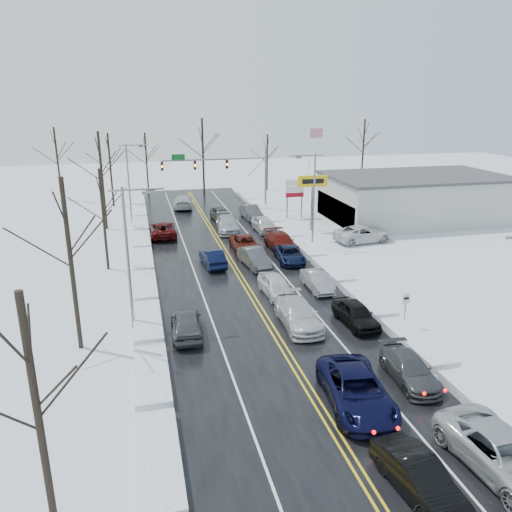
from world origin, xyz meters
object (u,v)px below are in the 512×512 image
object	(u,v)px
traffic_signal_mast	(227,167)
tires_plus_sign	(312,185)
flagpole	(310,159)
oncoming_car_0	(213,266)
dealership_building	(415,197)

from	to	relation	value
traffic_signal_mast	tires_plus_sign	size ratio (longest dim) A/B	2.21
flagpole	traffic_signal_mast	bearing A→B (deg)	-170.27
flagpole	oncoming_car_0	bearing A→B (deg)	-126.02
flagpole	oncoming_car_0	xyz separation A→B (m)	(-16.91, -23.26, -5.93)
oncoming_car_0	traffic_signal_mast	bearing A→B (deg)	-107.91
traffic_signal_mast	oncoming_car_0	distance (m)	22.54
tires_plus_sign	oncoming_car_0	bearing A→B (deg)	-142.91
tires_plus_sign	oncoming_car_0	distance (m)	16.13
traffic_signal_mast	flagpole	distance (m)	11.90
flagpole	dealership_building	xyz separation A→B (m)	(8.80, -12.00, -3.27)
tires_plus_sign	oncoming_car_0	size ratio (longest dim) A/B	1.33
traffic_signal_mast	oncoming_car_0	xyz separation A→B (m)	(-5.18, -21.25, -5.48)
dealership_building	oncoming_car_0	bearing A→B (deg)	-156.36
dealership_building	oncoming_car_0	xyz separation A→B (m)	(-25.71, -11.25, -2.66)
traffic_signal_mast	tires_plus_sign	distance (m)	13.92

